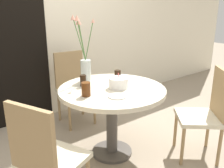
% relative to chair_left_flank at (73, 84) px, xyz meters
% --- Properties ---
extents(ground_plane, '(16.00, 16.00, 0.00)m').
position_rel_chair_left_flank_xyz_m(ground_plane, '(-0.09, -0.92, -0.50)').
color(ground_plane, gray).
extents(wall_back, '(8.00, 0.05, 2.60)m').
position_rel_chair_left_flank_xyz_m(wall_back, '(-0.09, 0.40, 0.80)').
color(wall_back, beige).
rests_on(wall_back, ground_plane).
extents(doorway_panel, '(0.90, 0.01, 2.05)m').
position_rel_chair_left_flank_xyz_m(doorway_panel, '(-0.60, 0.36, 0.52)').
color(doorway_panel, black).
rests_on(doorway_panel, ground_plane).
extents(dining_table, '(1.02, 1.02, 0.71)m').
position_rel_chair_left_flank_xyz_m(dining_table, '(-0.09, -0.92, 0.07)').
color(dining_table, beige).
rests_on(dining_table, ground_plane).
extents(chair_left_flank, '(0.44, 0.44, 0.90)m').
position_rel_chair_left_flank_xyz_m(chair_left_flank, '(0.00, 0.00, 0.00)').
color(chair_left_flank, beige).
rests_on(chair_left_flank, ground_plane).
extents(chair_near_front, '(0.52, 0.52, 0.90)m').
position_rel_chair_left_flank_xyz_m(chair_near_front, '(-0.94, -1.27, 0.00)').
color(chair_near_front, beige).
rests_on(chair_near_front, ground_plane).
extents(chair_right_flank, '(0.56, 0.56, 0.90)m').
position_rel_chair_left_flank_xyz_m(chair_right_flank, '(0.61, -1.52, 0.00)').
color(chair_right_flank, beige).
rests_on(chair_right_flank, ground_plane).
extents(birthday_cake, '(0.18, 0.18, 0.15)m').
position_rel_chair_left_flank_xyz_m(birthday_cake, '(-0.04, -0.95, 0.26)').
color(birthday_cake, white).
rests_on(birthday_cake, dining_table).
extents(flower_vase, '(0.24, 0.19, 0.67)m').
position_rel_chair_left_flank_xyz_m(flower_vase, '(-0.16, -0.56, 0.42)').
color(flower_vase, silver).
rests_on(flower_vase, dining_table).
extents(side_plate, '(0.16, 0.16, 0.01)m').
position_rel_chair_left_flank_xyz_m(side_plate, '(-0.20, -1.13, 0.21)').
color(side_plate, silver).
rests_on(side_plate, dining_table).
extents(drink_glass_0, '(0.08, 0.08, 0.12)m').
position_rel_chair_left_flank_xyz_m(drink_glass_0, '(-0.40, -0.94, 0.27)').
color(drink_glass_0, '#51280F').
rests_on(drink_glass_0, dining_table).
extents(drink_glass_1, '(0.06, 0.06, 0.12)m').
position_rel_chair_left_flank_xyz_m(drink_glass_1, '(0.08, -0.80, 0.27)').
color(drink_glass_1, black).
rests_on(drink_glass_1, dining_table).
extents(drink_glass_2, '(0.06, 0.06, 0.11)m').
position_rel_chair_left_flank_xyz_m(drink_glass_2, '(-0.27, -0.70, 0.26)').
color(drink_glass_2, black).
rests_on(drink_glass_2, dining_table).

